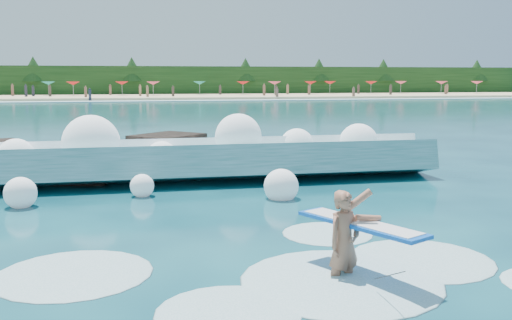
% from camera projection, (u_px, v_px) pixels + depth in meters
% --- Properties ---
extents(ground, '(200.00, 200.00, 0.00)m').
position_uv_depth(ground, '(201.00, 239.00, 10.94)').
color(ground, '#072F3D').
rests_on(ground, ground).
extents(beach, '(140.00, 20.00, 0.40)m').
position_uv_depth(beach, '(142.00, 97.00, 86.41)').
color(beach, tan).
rests_on(beach, ground).
extents(wet_band, '(140.00, 5.00, 0.08)m').
position_uv_depth(wet_band, '(143.00, 101.00, 75.79)').
color(wet_band, silver).
rests_on(wet_band, ground).
extents(treeline, '(140.00, 4.00, 5.00)m').
position_uv_depth(treeline, '(141.00, 81.00, 95.77)').
color(treeline, black).
rests_on(treeline, ground).
extents(breaking_wave, '(18.10, 2.82, 1.56)m').
position_uv_depth(breaking_wave, '(135.00, 163.00, 16.89)').
color(breaking_wave, teal).
rests_on(breaking_wave, ground).
extents(rock_cluster, '(8.53, 3.41, 1.46)m').
position_uv_depth(rock_cluster, '(68.00, 163.00, 17.58)').
color(rock_cluster, black).
rests_on(rock_cluster, ground).
extents(surfer_with_board, '(1.47, 2.83, 1.66)m').
position_uv_depth(surfer_with_board, '(348.00, 239.00, 8.72)').
color(surfer_with_board, '#9F634A').
rests_on(surfer_with_board, ground).
extents(wave_spray, '(14.96, 4.68, 2.12)m').
position_uv_depth(wave_spray, '(138.00, 149.00, 16.68)').
color(wave_spray, white).
rests_on(wave_spray, ground).
extents(surf_foam, '(9.17, 5.27, 0.15)m').
position_uv_depth(surf_foam, '(305.00, 274.00, 8.99)').
color(surf_foam, silver).
rests_on(surf_foam, ground).
extents(beach_umbrellas, '(114.01, 6.43, 0.50)m').
position_uv_depth(beach_umbrellas, '(142.00, 83.00, 87.96)').
color(beach_umbrellas, '#E84464').
rests_on(beach_umbrellas, ground).
extents(beachgoers, '(102.35, 13.25, 1.93)m').
position_uv_depth(beachgoers, '(146.00, 92.00, 82.80)').
color(beachgoers, '#3F332D').
rests_on(beachgoers, ground).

